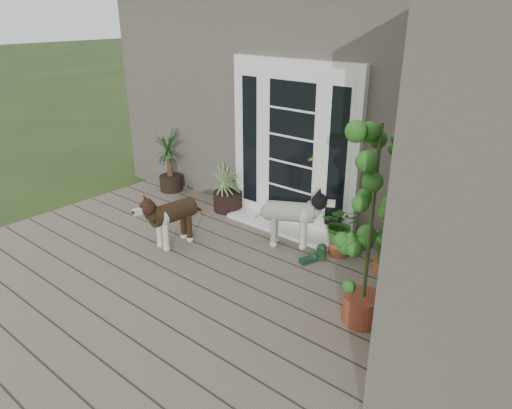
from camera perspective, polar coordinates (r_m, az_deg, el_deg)
The scene contains 14 objects.
deck at distance 4.88m, azimuth -9.49°, elevation -12.03°, with size 6.20×4.60×0.12m, color #6B5B4C.
house_main at distance 7.57m, azimuth 15.14°, elevation 12.37°, with size 7.40×4.00×3.10m, color #665E54.
door_unit at distance 6.01m, azimuth 4.49°, elevation 7.02°, with size 1.90×0.14×2.15m, color white.
door_step at distance 6.22m, azimuth 3.13°, elevation -2.70°, with size 1.60×0.40×0.05m, color white.
brindle_dog at distance 5.77m, azimuth -10.01°, elevation -1.95°, with size 0.33×0.76×0.63m, color #362413, non-canonical shape.
white_dog at distance 5.68m, azimuth 4.12°, elevation -2.00°, with size 0.34×0.78×0.65m, color beige, non-canonical shape.
spider_plant at distance 6.67m, azimuth -3.50°, elevation 2.26°, with size 0.69×0.69×0.74m, color #79925A, non-canonical shape.
yucca at distance 7.49m, azimuth -10.50°, elevation 5.22°, with size 0.68×0.68×0.98m, color black, non-canonical shape.
herb_a at distance 5.56m, azimuth 10.20°, elevation -3.50°, with size 0.43×0.43×0.54m, color #29631C.
herb_b at distance 5.25m, azimuth 15.76°, elevation -4.86°, with size 0.45×0.45×0.68m, color #1D5217.
herb_c at distance 5.10m, azimuth 20.96°, elevation -7.02°, with size 0.38×0.38×0.59m, color #1D5618.
sapling at distance 4.13m, azimuth 13.80°, elevation -2.65°, with size 0.57×0.57×1.95m, color #215C1A, non-canonical shape.
clog_left at distance 5.59m, azimuth 7.94°, elevation -5.82°, with size 0.14×0.31×0.09m, color black, non-canonical shape.
clog_right at distance 5.45m, azimuth 6.43°, elevation -6.62°, with size 0.12×0.26×0.08m, color black, non-canonical shape.
Camera 1 is at (3.13, -2.13, 2.82)m, focal length 32.84 mm.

